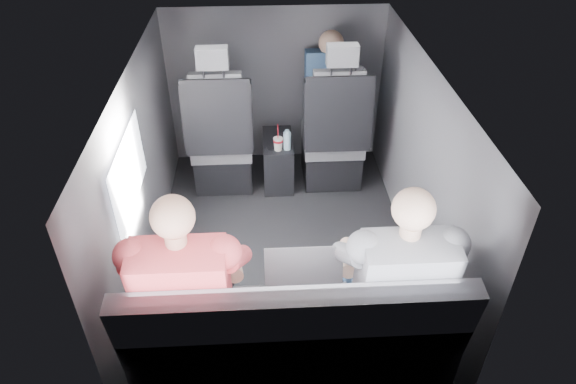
{
  "coord_description": "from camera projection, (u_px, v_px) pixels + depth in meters",
  "views": [
    {
      "loc": [
        -0.12,
        -2.74,
        2.51
      ],
      "look_at": [
        0.03,
        -0.05,
        0.55
      ],
      "focal_mm": 32.0,
      "sensor_mm": 36.0,
      "label": 1
    }
  ],
  "objects": [
    {
      "name": "front_seat_right",
      "position": [
        333.0,
        141.0,
        4.16
      ],
      "size": [
        0.52,
        0.58,
        1.26
      ],
      "color": "black",
      "rests_on": "floor"
    },
    {
      "name": "panel_right",
      "position": [
        420.0,
        167.0,
        3.34
      ],
      "size": [
        0.02,
        2.6,
        1.35
      ],
      "primitive_type": "cube",
      "color": "#56565B",
      "rests_on": "floor"
    },
    {
      "name": "rear_bench",
      "position": [
        293.0,
        344.0,
        2.66
      ],
      "size": [
        1.6,
        0.57,
        0.92
      ],
      "color": "#5E5D62",
      "rests_on": "floor"
    },
    {
      "name": "passenger_rear_right",
      "position": [
        393.0,
        280.0,
        2.56
      ],
      "size": [
        0.54,
        0.65,
        1.28
      ],
      "color": "navy",
      "rests_on": "rear_bench"
    },
    {
      "name": "passenger_rear_left",
      "position": [
        190.0,
        289.0,
        2.51
      ],
      "size": [
        0.54,
        0.65,
        1.28
      ],
      "color": "#2E2E32",
      "rests_on": "rear_bench"
    },
    {
      "name": "passenger_front_right",
      "position": [
        329.0,
        88.0,
        4.16
      ],
      "size": [
        0.39,
        0.39,
        0.78
      ],
      "color": "navy",
      "rests_on": "front_seat_right"
    },
    {
      "name": "seatbelt",
      "position": [
        339.0,
        105.0,
        3.79
      ],
      "size": [
        0.35,
        0.11,
        0.59
      ],
      "primitive_type": "cube",
      "rotation": [
        -0.14,
        0.49,
        0.0
      ],
      "color": "black",
      "rests_on": "front_seat_right"
    },
    {
      "name": "ceiling",
      "position": [
        282.0,
        73.0,
        2.91
      ],
      "size": [
        2.6,
        2.6,
        0.0
      ],
      "primitive_type": "plane",
      "rotation": [
        3.14,
        0.0,
        0.0
      ],
      "color": "#B2B2AD",
      "rests_on": "panel_back"
    },
    {
      "name": "floor",
      "position": [
        283.0,
        249.0,
        3.7
      ],
      "size": [
        2.6,
        2.6,
        0.0
      ],
      "primitive_type": "plane",
      "color": "black",
      "rests_on": "ground"
    },
    {
      "name": "center_console",
      "position": [
        278.0,
        160.0,
        4.29
      ],
      "size": [
        0.24,
        0.48,
        0.41
      ],
      "color": "black",
      "rests_on": "floor"
    },
    {
      "name": "side_window",
      "position": [
        129.0,
        173.0,
        2.89
      ],
      "size": [
        0.02,
        0.75,
        0.42
      ],
      "primitive_type": "cube",
      "color": "white",
      "rests_on": "panel_left"
    },
    {
      "name": "panel_left",
      "position": [
        142.0,
        176.0,
        3.26
      ],
      "size": [
        0.02,
        2.6,
        1.35
      ],
      "primitive_type": "cube",
      "color": "#56565B",
      "rests_on": "floor"
    },
    {
      "name": "laptop_black",
      "position": [
        385.0,
        256.0,
        2.72
      ],
      "size": [
        0.39,
        0.36,
        0.26
      ],
      "color": "black",
      "rests_on": "passenger_rear_right"
    },
    {
      "name": "soda_cup",
      "position": [
        278.0,
        143.0,
        4.01
      ],
      "size": [
        0.08,
        0.08,
        0.23
      ],
      "color": "white",
      "rests_on": "center_console"
    },
    {
      "name": "panel_back",
      "position": [
        297.0,
        336.0,
        2.25
      ],
      "size": [
        1.8,
        0.02,
        1.35
      ],
      "primitive_type": "cube",
      "color": "#56565B",
      "rests_on": "floor"
    },
    {
      "name": "water_bottle",
      "position": [
        287.0,
        140.0,
        4.01
      ],
      "size": [
        0.06,
        0.06,
        0.17
      ],
      "color": "#ACCCE8",
      "rests_on": "center_console"
    },
    {
      "name": "front_seat_left",
      "position": [
        222.0,
        144.0,
        4.12
      ],
      "size": [
        0.52,
        0.58,
        1.26
      ],
      "color": "black",
      "rests_on": "floor"
    },
    {
      "name": "laptop_silver",
      "position": [
        302.0,
        268.0,
        2.64
      ],
      "size": [
        0.38,
        0.34,
        0.27
      ],
      "color": "#ADADB2",
      "rests_on": "rear_bench"
    },
    {
      "name": "laptop_white",
      "position": [
        202.0,
        264.0,
        2.67
      ],
      "size": [
        0.4,
        0.4,
        0.26
      ],
      "color": "silver",
      "rests_on": "passenger_rear_left"
    },
    {
      "name": "panel_front",
      "position": [
        275.0,
        87.0,
        4.35
      ],
      "size": [
        1.8,
        0.02,
        1.35
      ],
      "primitive_type": "cube",
      "color": "#56565B",
      "rests_on": "floor"
    }
  ]
}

